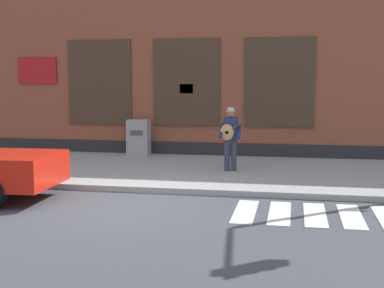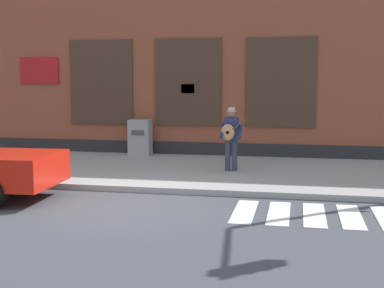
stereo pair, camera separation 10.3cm
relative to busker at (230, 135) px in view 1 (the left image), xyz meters
The scene contains 5 objects.
ground_plane 4.45m from the busker, 114.41° to the right, with size 160.00×160.00×0.00m, color #424449.
sidewalk 2.07m from the busker, behind, with size 28.00×5.53×0.14m.
building_backdrop 5.75m from the busker, 109.85° to the left, with size 28.00×4.06×6.90m.
busker is the anchor object (origin of this frame).
utility_box 4.15m from the busker, 142.83° to the left, with size 0.70×0.54×1.16m.
Camera 1 is at (3.46, -10.24, 2.57)m, focal length 50.00 mm.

